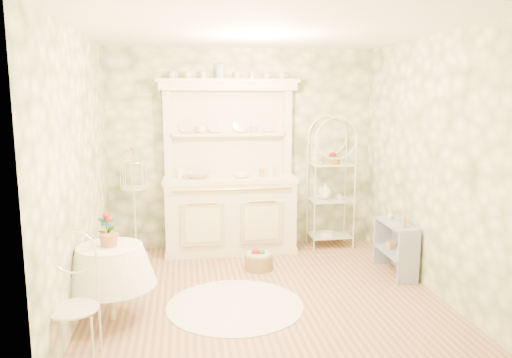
{
  "coord_description": "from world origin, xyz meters",
  "views": [
    {
      "loc": [
        -0.8,
        -4.96,
        2.08
      ],
      "look_at": [
        0.0,
        0.5,
        1.15
      ],
      "focal_mm": 35.0,
      "sensor_mm": 36.0,
      "label": 1
    }
  ],
  "objects": [
    {
      "name": "bowl_white",
      "position": [
        -0.05,
        1.45,
        1.02
      ],
      "size": [
        0.26,
        0.26,
        0.07
      ],
      "primitive_type": "imported",
      "rotation": [
        0.0,
        0.0,
        -0.27
      ],
      "color": "white",
      "rests_on": "kitchen_dresser"
    },
    {
      "name": "wall_front",
      "position": [
        0.0,
        -1.8,
        1.35
      ],
      "size": [
        3.6,
        3.6,
        0.0
      ],
      "primitive_type": "plane",
      "color": "white",
      "rests_on": "floor"
    },
    {
      "name": "wall_right",
      "position": [
        1.8,
        0.0,
        1.35
      ],
      "size": [
        3.6,
        3.6,
        0.0
      ],
      "primitive_type": "plane",
      "color": "white",
      "rests_on": "floor"
    },
    {
      "name": "cafe_chair",
      "position": [
        -1.68,
        -1.16,
        0.38
      ],
      "size": [
        0.36,
        0.36,
        0.77
      ],
      "primitive_type": "cube",
      "rotation": [
        0.0,
        0.0,
        0.04
      ],
      "color": "white",
      "rests_on": "floor"
    },
    {
      "name": "floor_basket",
      "position": [
        0.07,
        0.74,
        0.12
      ],
      "size": [
        0.5,
        0.5,
        0.25
      ],
      "primitive_type": "cylinder",
      "rotation": [
        0.0,
        0.0,
        0.37
      ],
      "color": "olive",
      "rests_on": "floor"
    },
    {
      "name": "cup_right",
      "position": [
        0.15,
        1.68,
        1.61
      ],
      "size": [
        0.12,
        0.12,
        0.1
      ],
      "primitive_type": "imported",
      "rotation": [
        0.0,
        0.0,
        0.21
      ],
      "color": "white",
      "rests_on": "kitchen_dresser"
    },
    {
      "name": "cup_left",
      "position": [
        -0.55,
        1.68,
        1.61
      ],
      "size": [
        0.17,
        0.17,
        0.1
      ],
      "primitive_type": "imported",
      "rotation": [
        0.0,
        0.0,
        0.37
      ],
      "color": "white",
      "rests_on": "kitchen_dresser"
    },
    {
      "name": "round_table",
      "position": [
        -1.49,
        -0.41,
        0.4
      ],
      "size": [
        0.76,
        0.76,
        0.79
      ],
      "primitive_type": "cylinder",
      "rotation": [
        0.0,
        0.0,
        -0.04
      ],
      "color": "white",
      "rests_on": "floor"
    },
    {
      "name": "potted_geranium",
      "position": [
        -1.51,
        -0.38,
        0.85
      ],
      "size": [
        0.18,
        0.15,
        0.29
      ],
      "primitive_type": "imported",
      "rotation": [
        0.0,
        0.0,
        0.34
      ],
      "color": "#3F7238",
      "rests_on": "round_table"
    },
    {
      "name": "bottle_glass",
      "position": [
        1.64,
        0.56,
        0.65
      ],
      "size": [
        0.09,
        0.09,
        0.09
      ],
      "primitive_type": "imported",
      "rotation": [
        0.0,
        0.0,
        0.2
      ],
      "color": "silver",
      "rests_on": "side_shelf"
    },
    {
      "name": "bottle_amber",
      "position": [
        1.64,
        0.18,
        0.68
      ],
      "size": [
        0.07,
        0.07,
        0.15
      ],
      "primitive_type": "imported",
      "rotation": [
        0.0,
        0.0,
        0.11
      ],
      "color": "#B4824A",
      "rests_on": "side_shelf"
    },
    {
      "name": "birdcage_stand",
      "position": [
        -1.44,
        1.44,
        0.76
      ],
      "size": [
        0.37,
        0.37,
        1.53
      ],
      "primitive_type": "cube",
      "rotation": [
        0.0,
        0.0,
        -0.03
      ],
      "color": "white",
      "rests_on": "floor"
    },
    {
      "name": "bottle_blue",
      "position": [
        1.66,
        0.41,
        0.65
      ],
      "size": [
        0.07,
        0.07,
        0.12
      ],
      "primitive_type": "imported",
      "rotation": [
        0.0,
        0.0,
        -0.36
      ],
      "color": "#9DAFDA",
      "rests_on": "side_shelf"
    },
    {
      "name": "bakers_rack",
      "position": [
        1.19,
        1.55,
        0.88
      ],
      "size": [
        0.55,
        0.4,
        1.77
      ],
      "primitive_type": "cube",
      "rotation": [
        0.0,
        0.0,
        0.01
      ],
      "color": "white",
      "rests_on": "floor"
    },
    {
      "name": "lace_rug",
      "position": [
        -0.33,
        -0.28,
        0.01
      ],
      "size": [
        1.59,
        1.59,
        0.01
      ],
      "primitive_type": "cylinder",
      "rotation": [
        0.0,
        0.0,
        -0.17
      ],
      "color": "white",
      "rests_on": "floor"
    },
    {
      "name": "floor",
      "position": [
        0.0,
        0.0,
        0.0
      ],
      "size": [
        3.6,
        3.6,
        0.0
      ],
      "primitive_type": "plane",
      "color": "tan",
      "rests_on": "ground"
    },
    {
      "name": "bowl_floral",
      "position": [
        -0.62,
        1.51,
        1.02
      ],
      "size": [
        0.4,
        0.4,
        0.08
      ],
      "primitive_type": "imported",
      "rotation": [
        0.0,
        0.0,
        -0.37
      ],
      "color": "white",
      "rests_on": "kitchen_dresser"
    },
    {
      "name": "ceiling",
      "position": [
        0.0,
        0.0,
        2.7
      ],
      "size": [
        3.6,
        3.6,
        0.0
      ],
      "primitive_type": "plane",
      "color": "white",
      "rests_on": "floor"
    },
    {
      "name": "kitchen_dresser",
      "position": [
        -0.2,
        1.52,
        1.15
      ],
      "size": [
        1.87,
        0.61,
        2.29
      ],
      "primitive_type": "cube",
      "color": "white",
      "rests_on": "floor"
    },
    {
      "name": "wall_back",
      "position": [
        0.0,
        1.8,
        1.35
      ],
      "size": [
        3.6,
        3.6,
        0.0
      ],
      "primitive_type": "plane",
      "color": "white",
      "rests_on": "floor"
    },
    {
      "name": "side_shelf",
      "position": [
        1.64,
        0.37,
        0.3
      ],
      "size": [
        0.36,
        0.74,
        0.61
      ],
      "primitive_type": "cube",
      "rotation": [
        0.0,
        0.0,
        0.14
      ],
      "color": "#919CB8",
      "rests_on": "floor"
    },
    {
      "name": "wall_left",
      "position": [
        -1.8,
        0.0,
        1.35
      ],
      "size": [
        3.6,
        3.6,
        0.0
      ],
      "primitive_type": "plane",
      "color": "white",
      "rests_on": "floor"
    }
  ]
}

